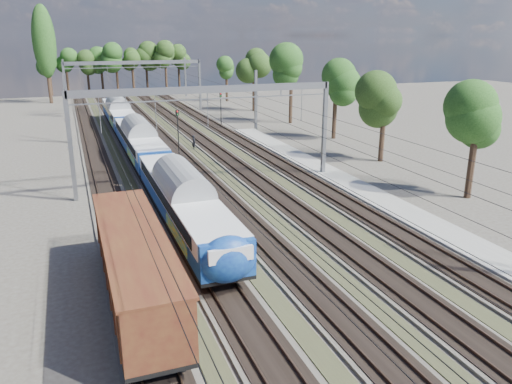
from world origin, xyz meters
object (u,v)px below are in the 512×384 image
object	(u,v)px
emu_train	(139,137)
worker	(194,142)
freight_boxcar	(135,263)
signal_far	(221,106)
signal_near	(178,127)

from	to	relation	value
emu_train	worker	world-z (taller)	emu_train
freight_boxcar	worker	bearing A→B (deg)	71.77
emu_train	signal_far	xyz separation A→B (m)	(14.37, 17.52, 0.55)
emu_train	signal_near	size ratio (longest dim) A/B	12.63
emu_train	worker	bearing A→B (deg)	28.95
worker	emu_train	bearing A→B (deg)	113.26
emu_train	signal_near	xyz separation A→B (m)	(4.50, 1.35, 0.61)
worker	signal_far	distance (m)	15.84
signal_far	freight_boxcar	bearing A→B (deg)	-111.63
freight_boxcar	signal_far	distance (m)	51.74
worker	signal_near	world-z (taller)	signal_near
signal_near	signal_far	distance (m)	18.95
freight_boxcar	signal_near	world-z (taller)	signal_near
freight_boxcar	signal_far	world-z (taller)	signal_far
emu_train	signal_near	bearing A→B (deg)	16.70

